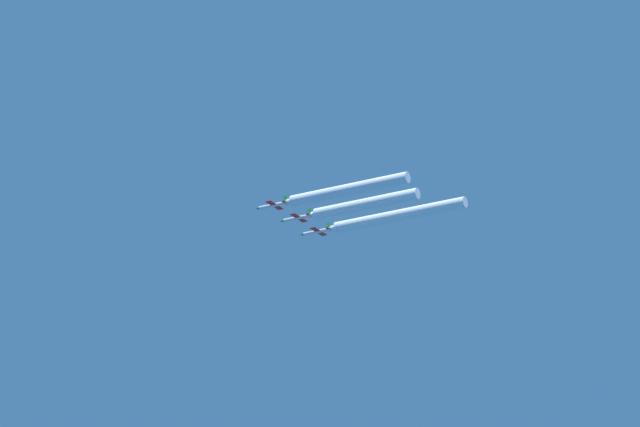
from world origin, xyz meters
TOP-DOWN VIEW (x-y plane):
  - jet_far_left at (-12.04, 0.53)m, footprint 7.20×10.49m
  - jet_inner_left at (0.58, 0.17)m, footprint 7.20×10.49m
  - jet_center at (12.28, 0.52)m, footprint 7.20×10.49m
  - smoke_trail_far_left at (-12.04, -22.70)m, footprint 3.16×36.79m
  - smoke_trail_inner_left at (0.58, -21.12)m, footprint 3.16×32.90m
  - smoke_trail_center at (12.28, -25.19)m, footprint 3.16×41.76m

SIDE VIEW (x-z plane):
  - smoke_trail_far_left at x=-12.04m, z-range 219.08..222.23m
  - jet_far_left at x=-12.04m, z-range 219.42..221.94m
  - smoke_trail_center at x=12.28m, z-range 219.38..222.54m
  - jet_center at x=12.28m, z-range 219.72..222.24m
  - smoke_trail_inner_left at x=0.58m, z-range 219.53..222.69m
  - jet_inner_left at x=0.58m, z-range 219.87..222.39m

